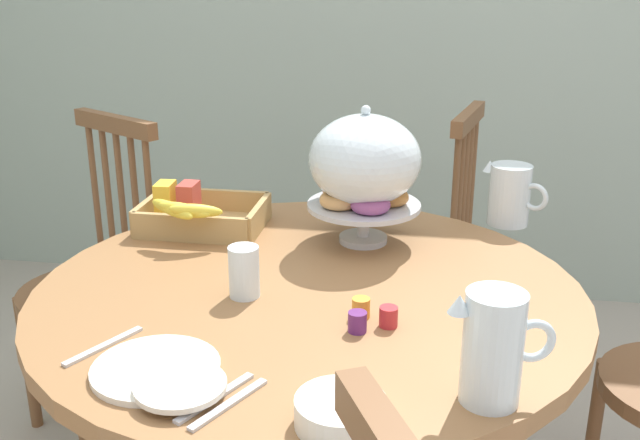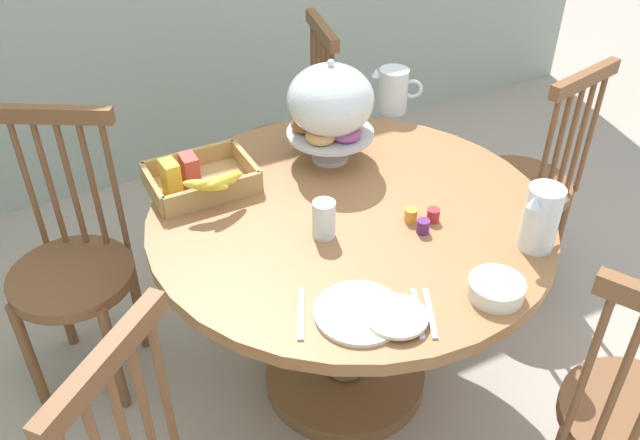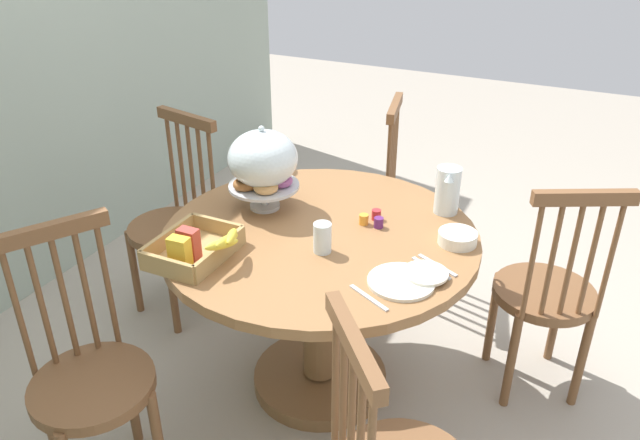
# 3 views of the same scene
# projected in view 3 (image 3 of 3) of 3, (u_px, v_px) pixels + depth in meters

# --- Properties ---
(ground_plane) EXTENTS (10.00, 10.00, 0.00)m
(ground_plane) POSITION_uv_depth(u_px,v_px,m) (364.00, 375.00, 2.71)
(ground_plane) COLOR #A89E8E
(dining_table) EXTENTS (1.18, 1.18, 0.74)m
(dining_table) POSITION_uv_depth(u_px,v_px,m) (320.00, 280.00, 2.42)
(dining_table) COLOR olive
(dining_table) RESTS_ON ground_plane
(windsor_chair_near_window) EXTENTS (0.41, 0.41, 0.97)m
(windsor_chair_near_window) POSITION_uv_depth(u_px,v_px,m) (175.00, 227.00, 2.95)
(windsor_chair_near_window) COLOR brown
(windsor_chair_near_window) RESTS_ON ground_plane
(windsor_chair_by_cabinet) EXTENTS (0.45, 0.45, 0.97)m
(windsor_chair_by_cabinet) POSITION_uv_depth(u_px,v_px,m) (90.00, 381.00, 2.03)
(windsor_chair_by_cabinet) COLOR brown
(windsor_chair_by_cabinet) RESTS_ON ground_plane
(windsor_chair_far_side) EXTENTS (0.45, 0.45, 0.97)m
(windsor_chair_far_side) POSITION_uv_depth(u_px,v_px,m) (546.00, 296.00, 2.45)
(windsor_chair_far_side) COLOR brown
(windsor_chair_far_side) RESTS_ON ground_plane
(windsor_chair_host_seat) EXTENTS (0.41, 0.41, 0.97)m
(windsor_chair_host_seat) POSITION_uv_depth(u_px,v_px,m) (363.00, 199.00, 3.22)
(windsor_chair_host_seat) COLOR brown
(windsor_chair_host_seat) RESTS_ON ground_plane
(pastry_stand_with_dome) EXTENTS (0.28, 0.28, 0.34)m
(pastry_stand_with_dome) POSITION_uv_depth(u_px,v_px,m) (263.00, 162.00, 2.40)
(pastry_stand_with_dome) COLOR silver
(pastry_stand_with_dome) RESTS_ON dining_table
(orange_juice_pitcher) EXTENTS (0.18, 0.10, 0.19)m
(orange_juice_pitcher) POSITION_uv_depth(u_px,v_px,m) (447.00, 192.00, 2.42)
(orange_juice_pitcher) COLOR silver
(orange_juice_pitcher) RESTS_ON dining_table
(milk_pitcher) EXTENTS (0.17, 0.12, 0.16)m
(milk_pitcher) POSITION_uv_depth(u_px,v_px,m) (267.00, 151.00, 2.83)
(milk_pitcher) COLOR silver
(milk_pitcher) RESTS_ON dining_table
(cereal_basket) EXTENTS (0.32, 0.30, 0.12)m
(cereal_basket) POSITION_uv_depth(u_px,v_px,m) (196.00, 248.00, 2.13)
(cereal_basket) COLOR tan
(cereal_basket) RESTS_ON dining_table
(china_plate_large) EXTENTS (0.22, 0.22, 0.01)m
(china_plate_large) POSITION_uv_depth(u_px,v_px,m) (401.00, 282.00, 2.02)
(china_plate_large) COLOR white
(china_plate_large) RESTS_ON dining_table
(china_plate_small) EXTENTS (0.15, 0.15, 0.01)m
(china_plate_small) POSITION_uv_depth(u_px,v_px,m) (426.00, 273.00, 2.04)
(china_plate_small) COLOR white
(china_plate_small) RESTS_ON china_plate_large
(cereal_bowl) EXTENTS (0.14, 0.14, 0.04)m
(cereal_bowl) POSITION_uv_depth(u_px,v_px,m) (458.00, 238.00, 2.23)
(cereal_bowl) COLOR white
(cereal_bowl) RESTS_ON dining_table
(drinking_glass) EXTENTS (0.06, 0.06, 0.11)m
(drinking_glass) POSITION_uv_depth(u_px,v_px,m) (322.00, 238.00, 2.17)
(drinking_glass) COLOR silver
(drinking_glass) RESTS_ON dining_table
(jam_jar_strawberry) EXTENTS (0.04, 0.04, 0.04)m
(jam_jar_strawberry) POSITION_uv_depth(u_px,v_px,m) (376.00, 215.00, 2.40)
(jam_jar_strawberry) COLOR #B7282D
(jam_jar_strawberry) RESTS_ON dining_table
(jam_jar_apricot) EXTENTS (0.04, 0.04, 0.04)m
(jam_jar_apricot) POSITION_uv_depth(u_px,v_px,m) (364.00, 219.00, 2.37)
(jam_jar_apricot) COLOR orange
(jam_jar_apricot) RESTS_ON dining_table
(jam_jar_grape) EXTENTS (0.04, 0.04, 0.04)m
(jam_jar_grape) POSITION_uv_depth(u_px,v_px,m) (379.00, 222.00, 2.34)
(jam_jar_grape) COLOR #5B2366
(jam_jar_grape) RESTS_ON dining_table
(table_knife) EXTENTS (0.09, 0.16, 0.01)m
(table_knife) POSITION_uv_depth(u_px,v_px,m) (431.00, 268.00, 2.09)
(table_knife) COLOR silver
(table_knife) RESTS_ON dining_table
(dinner_fork) EXTENTS (0.09, 0.16, 0.01)m
(dinner_fork) POSITION_uv_depth(u_px,v_px,m) (437.00, 265.00, 2.11)
(dinner_fork) COLOR silver
(dinner_fork) RESTS_ON dining_table
(soup_spoon) EXTENTS (0.09, 0.16, 0.01)m
(soup_spoon) POSITION_uv_depth(u_px,v_px,m) (369.00, 298.00, 1.94)
(soup_spoon) COLOR silver
(soup_spoon) RESTS_ON dining_table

